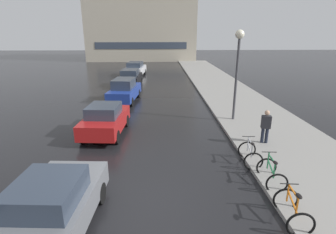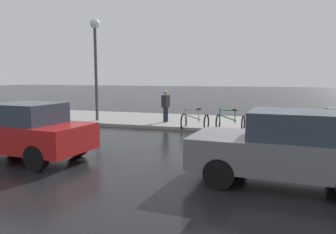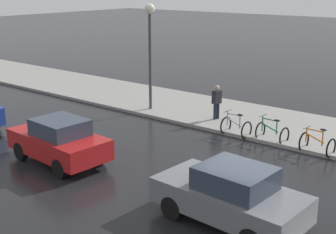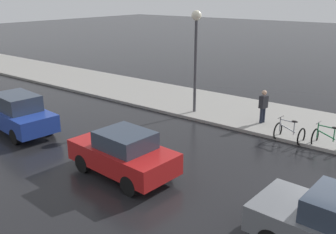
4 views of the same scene
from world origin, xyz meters
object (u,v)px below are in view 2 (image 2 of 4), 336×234
Objects in this scene: bicycle_second at (230,122)px; bicycle_nearest at (277,125)px; trash_bin at (331,120)px; car_grey at (287,148)px; car_red at (25,131)px; streetlamp at (95,48)px; bicycle_third at (195,121)px; pedestrian at (166,105)px.

bicycle_nearest is at bearing -96.09° from bicycle_second.
bicycle_second is (0.20, 1.86, -0.00)m from bicycle_nearest.
car_grey is at bearing 165.62° from trash_bin.
car_red reaches higher than trash_bin.
bicycle_second is 8.01m from car_red.
bicycle_nearest is at bearing -94.85° from streetlamp.
bicycle_second is at bearing -80.83° from bicycle_third.
car_red is 0.77× the size of streetlamp.
trash_bin is at bearing -48.66° from car_red.
streetlamp is at bearing 94.19° from trash_bin.
bicycle_nearest is at bearing 125.20° from trash_bin.
trash_bin is (7.71, -8.76, -0.28)m from car_red.
bicycle_second is 0.30× the size of car_red.
bicycle_third is at bearing 105.70° from trash_bin.
trash_bin is (0.77, -10.56, -3.17)m from streetlamp.
trash_bin is at bearing -74.30° from bicycle_third.
pedestrian is (0.99, 3.18, 0.54)m from bicycle_second.
bicycle_third is 7.10m from car_grey.
car_red is at bearing 131.34° from trash_bin.
bicycle_second is 4.18m from trash_bin.
car_red is at bearing -165.42° from streetlamp.
bicycle_third is 0.29× the size of car_red.
streetlamp reaches higher than pedestrian.
car_grey is (-6.23, -0.13, 0.38)m from bicycle_nearest.
streetlamp reaches higher than car_grey.
bicycle_nearest is at bearing 1.22° from car_grey.
bicycle_third is at bearing 99.17° from bicycle_second.
streetlamp is (0.75, 5.13, 3.26)m from bicycle_third.
bicycle_second reaches higher than trash_bin.
bicycle_second is at bearing 83.91° from bicycle_nearest.
pedestrian reaches higher than bicycle_third.
bicycle_third reaches higher than trash_bin.
car_grey is at bearing -178.78° from bicycle_nearest.
car_grey is at bearing -128.99° from streetlamp.
car_grey reaches higher than bicycle_second.
pedestrian is (7.41, -1.61, 0.16)m from car_red.
streetlamp reaches higher than bicycle_nearest.
car_grey is 9.05m from pedestrian.
streetlamp is (-0.47, 3.41, 2.73)m from pedestrian.
bicycle_nearest is 9.11m from car_red.
bicycle_second is 1.48m from bicycle_third.
streetlamp is at bearing 81.63° from bicycle_third.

